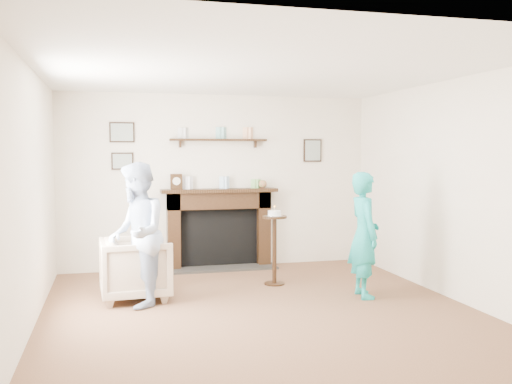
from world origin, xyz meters
TOP-DOWN VIEW (x-y plane):
  - ground at (0.00, 0.00)m, footprint 5.00×5.00m
  - room_shell at (-0.00, 0.69)m, footprint 4.54×5.02m
  - armchair at (-1.25, 0.89)m, footprint 0.82×0.80m
  - man at (-1.25, 0.59)m, footprint 0.59×0.76m
  - woman at (1.31, 0.35)m, footprint 0.39×0.56m
  - pedestal_table at (0.48, 1.20)m, footprint 0.31×0.31m

SIDE VIEW (x-z plane):
  - ground at x=0.00m, z-range 0.00..0.00m
  - armchair at x=-1.25m, z-range -0.35..0.35m
  - man at x=-1.25m, z-range -0.78..0.78m
  - woman at x=1.31m, z-range -0.72..0.72m
  - pedestal_table at x=0.48m, z-range 0.12..1.12m
  - room_shell at x=0.00m, z-range 0.36..2.88m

